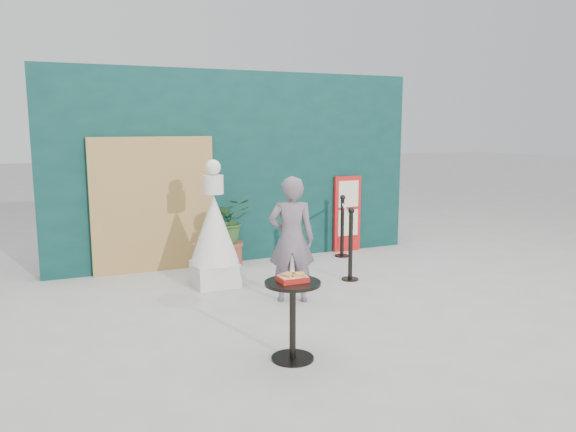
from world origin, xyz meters
name	(u,v)px	position (x,y,z in m)	size (l,w,h in m)	color
ground	(331,319)	(0.00, 0.00, 0.00)	(60.00, 60.00, 0.00)	#ADAAA5
back_wall	(238,167)	(0.00, 3.15, 1.50)	(6.00, 0.30, 3.00)	#092C2A
bamboo_fence	(154,205)	(-1.40, 2.94, 1.00)	(1.80, 0.08, 2.00)	tan
woman	(291,239)	(-0.14, 0.79, 0.78)	(0.57, 0.37, 1.56)	slate
menu_board	(347,214)	(1.90, 2.95, 0.65)	(0.50, 0.07, 1.30)	red
statue	(214,235)	(-0.80, 1.84, 0.70)	(0.67, 0.67, 1.72)	silver
cafe_table	(293,308)	(-0.86, -0.83, 0.50)	(0.52, 0.52, 0.75)	black
food_basket	(293,278)	(-0.85, -0.83, 0.79)	(0.26, 0.19, 0.11)	red
planter	(229,227)	(-0.28, 2.80, 0.61)	(0.62, 0.54, 1.06)	brown
stanchion_barrier	(346,236)	(1.31, 1.96, 0.49)	(0.84, 1.54, 1.03)	black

